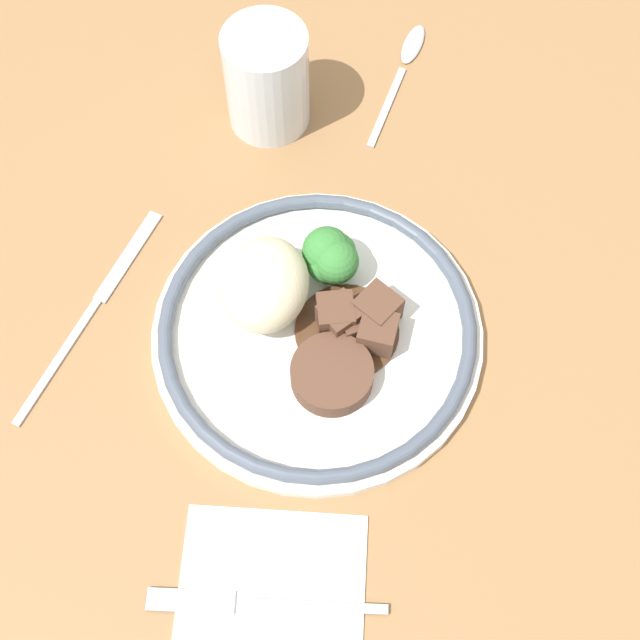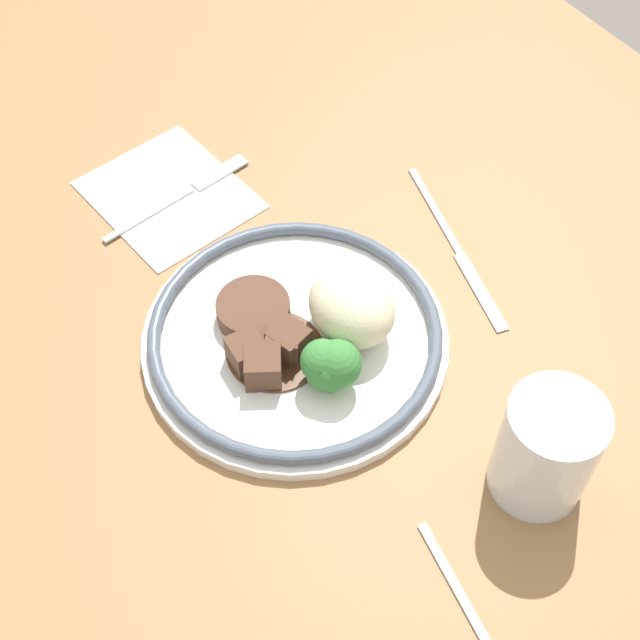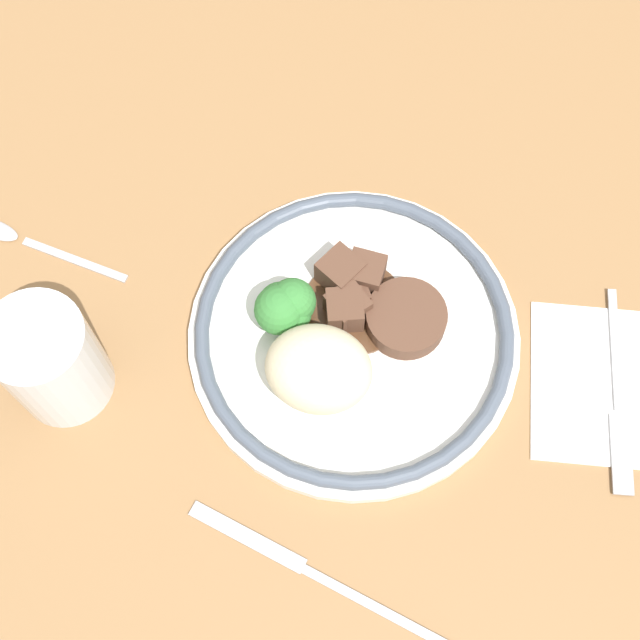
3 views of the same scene
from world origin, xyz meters
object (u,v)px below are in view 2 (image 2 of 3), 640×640
object	(u,v)px
knife	(459,252)
juice_glass	(545,452)
fork	(191,190)
plate	(304,334)

from	to	relation	value
knife	juice_glass	bearing A→B (deg)	-10.03
juice_glass	fork	world-z (taller)	juice_glass
fork	knife	size ratio (longest dim) A/B	0.79
plate	fork	xyz separation A→B (m)	(-0.23, 0.01, -0.02)
plate	juice_glass	size ratio (longest dim) A/B	2.68
juice_glass	fork	size ratio (longest dim) A/B	0.58
fork	knife	xyz separation A→B (m)	(0.21, 0.18, -0.00)
knife	fork	bearing A→B (deg)	-126.06
fork	juice_glass	bearing A→B (deg)	-88.61
fork	knife	world-z (taller)	fork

